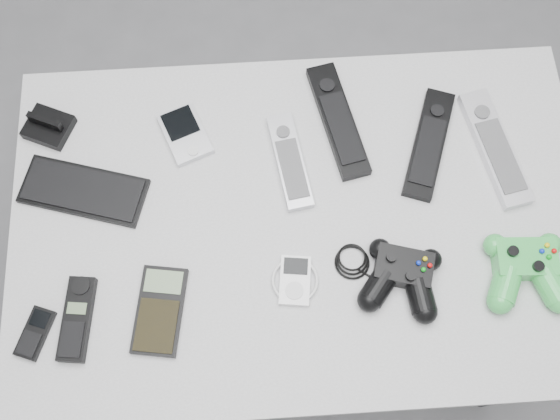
{
  "coord_description": "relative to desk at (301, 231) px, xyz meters",
  "views": [
    {
      "loc": [
        -0.01,
        -0.46,
        1.78
      ],
      "look_at": [
        0.02,
        -0.06,
        0.71
      ],
      "focal_mm": 42.0,
      "sensor_mm": 36.0,
      "label": 1
    }
  ],
  "objects": [
    {
      "name": "floor",
      "position": [
        -0.06,
        0.07,
        -0.63
      ],
      "size": [
        3.5,
        3.5,
        0.0
      ],
      "primitive_type": "plane",
      "color": "slate",
      "rests_on": "ground"
    },
    {
      "name": "desk",
      "position": [
        0.0,
        0.0,
        0.0
      ],
      "size": [
        1.03,
        0.66,
        0.69
      ],
      "color": "#98989A",
      "rests_on": "floor"
    },
    {
      "name": "pda_keyboard",
      "position": [
        -0.39,
        0.08,
        0.07
      ],
      "size": [
        0.24,
        0.15,
        0.01
      ],
      "primitive_type": "cube",
      "rotation": [
        0.0,
        0.0,
        -0.29
      ],
      "color": "black",
      "rests_on": "desk"
    },
    {
      "name": "dock_bracket",
      "position": [
        -0.46,
        0.21,
        0.08
      ],
      "size": [
        0.1,
        0.1,
        0.04
      ],
      "primitive_type": "cube",
      "rotation": [
        0.0,
        0.0,
        -0.42
      ],
      "color": "black",
      "rests_on": "desk"
    },
    {
      "name": "pda",
      "position": [
        -0.2,
        0.18,
        0.07
      ],
      "size": [
        0.11,
        0.13,
        0.02
      ],
      "primitive_type": "cube",
      "rotation": [
        0.0,
        0.0,
        0.37
      ],
      "color": "#B9BAC1",
      "rests_on": "desk"
    },
    {
      "name": "remote_silver_a",
      "position": [
        -0.01,
        0.11,
        0.07
      ],
      "size": [
        0.08,
        0.19,
        0.02
      ],
      "primitive_type": "cube",
      "rotation": [
        0.0,
        0.0,
        0.15
      ],
      "color": "#B9BAC1",
      "rests_on": "desk"
    },
    {
      "name": "remote_black_a",
      "position": [
        0.08,
        0.19,
        0.07
      ],
      "size": [
        0.1,
        0.24,
        0.02
      ],
      "primitive_type": "cube",
      "rotation": [
        0.0,
        0.0,
        0.21
      ],
      "color": "black",
      "rests_on": "desk"
    },
    {
      "name": "remote_black_b",
      "position": [
        0.24,
        0.13,
        0.07
      ],
      "size": [
        0.13,
        0.23,
        0.02
      ],
      "primitive_type": "cube",
      "rotation": [
        0.0,
        0.0,
        -0.35
      ],
      "color": "black",
      "rests_on": "desk"
    },
    {
      "name": "remote_silver_b",
      "position": [
        0.36,
        0.11,
        0.07
      ],
      "size": [
        0.1,
        0.24,
        0.02
      ],
      "primitive_type": "cube",
      "rotation": [
        0.0,
        0.0,
        0.2
      ],
      "color": "silver",
      "rests_on": "desk"
    },
    {
      "name": "mobile_phone",
      "position": [
        -0.46,
        -0.17,
        0.07
      ],
      "size": [
        0.07,
        0.09,
        0.01
      ],
      "primitive_type": "cube",
      "rotation": [
        0.0,
        0.0,
        -0.36
      ],
      "color": "black",
      "rests_on": "desk"
    },
    {
      "name": "cordless_handset",
      "position": [
        -0.39,
        -0.16,
        0.07
      ],
      "size": [
        0.06,
        0.15,
        0.02
      ],
      "primitive_type": "cube",
      "rotation": [
        0.0,
        0.0,
        -0.12
      ],
      "color": "black",
      "rests_on": "desk"
    },
    {
      "name": "calculator",
      "position": [
        -0.25,
        -0.15,
        0.07
      ],
      "size": [
        0.1,
        0.16,
        0.01
      ],
      "primitive_type": "cube",
      "rotation": [
        0.0,
        0.0,
        -0.16
      ],
      "color": "black",
      "rests_on": "desk"
    },
    {
      "name": "mp3_player",
      "position": [
        -0.02,
        -0.11,
        0.07
      ],
      "size": [
        0.09,
        0.09,
        0.02
      ],
      "primitive_type": "cube",
      "rotation": [
        0.0,
        0.0,
        -0.12
      ],
      "color": "white",
      "rests_on": "desk"
    },
    {
      "name": "controller_black",
      "position": [
        0.16,
        -0.12,
        0.08
      ],
      "size": [
        0.26,
        0.2,
        0.05
      ],
      "primitive_type": null,
      "rotation": [
        0.0,
        0.0,
        -0.28
      ],
      "color": "black",
      "rests_on": "desk"
    },
    {
      "name": "controller_green",
      "position": [
        0.37,
        -0.12,
        0.08
      ],
      "size": [
        0.15,
        0.16,
        0.05
      ],
      "primitive_type": null,
      "rotation": [
        0.0,
        0.0,
        -0.05
      ],
      "color": "green",
      "rests_on": "desk"
    }
  ]
}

